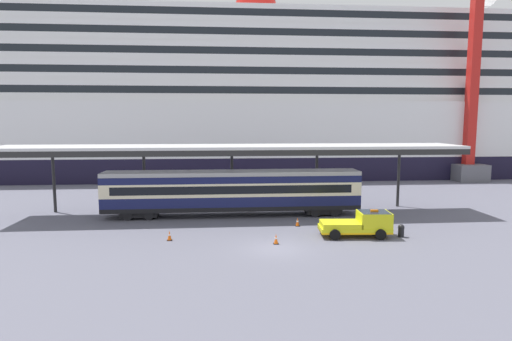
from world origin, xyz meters
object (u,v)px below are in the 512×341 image
object	(u,v)px
service_truck	(361,223)
quay_bollard	(401,230)
cruise_ship	(256,104)
traffic_cone_mid	(298,222)
train_carriage	(233,191)
dockside_crane	(474,68)
traffic_cone_far	(276,239)
traffic_cone_near	(169,236)

from	to	relation	value
service_truck	quay_bollard	size ratio (longest dim) A/B	5.54
cruise_ship	traffic_cone_mid	bearing A→B (deg)	-89.66
train_carriage	dockside_crane	size ratio (longest dim) A/B	0.44
service_truck	traffic_cone_mid	size ratio (longest dim) A/B	7.68
train_carriage	traffic_cone_far	xyz separation A→B (m)	(2.79, -9.03, -1.95)
service_truck	quay_bollard	bearing A→B (deg)	-8.03
traffic_cone_far	train_carriage	bearing A→B (deg)	107.14
traffic_cone_near	traffic_cone_mid	distance (m)	10.53
traffic_cone_near	traffic_cone_mid	size ratio (longest dim) A/B	1.03
traffic_cone_far	quay_bollard	distance (m)	9.59
train_carriage	quay_bollard	bearing A→B (deg)	-33.00
train_carriage	quay_bollard	xyz separation A→B (m)	(12.31, -8.00, -1.79)
train_carriage	traffic_cone_far	size ratio (longest dim) A/B	31.70
traffic_cone_near	traffic_cone_mid	world-z (taller)	traffic_cone_near
quay_bollard	traffic_cone_near	bearing A→B (deg)	178.43
cruise_ship	train_carriage	xyz separation A→B (m)	(-4.96, -35.40, -9.15)
dockside_crane	quay_bollard	world-z (taller)	dockside_crane
traffic_cone_far	quay_bollard	size ratio (longest dim) A/B	0.75
service_truck	dockside_crane	xyz separation A→B (m)	(25.25, 27.53, 15.01)
train_carriage	traffic_cone_far	world-z (taller)	train_carriage
service_truck	dockside_crane	bearing A→B (deg)	47.48
traffic_cone_mid	quay_bollard	bearing A→B (deg)	-28.09
train_carriage	traffic_cone_far	bearing A→B (deg)	-72.86
cruise_ship	traffic_cone_near	world-z (taller)	cruise_ship
service_truck	traffic_cone_far	distance (m)	6.81
cruise_ship	dockside_crane	size ratio (longest dim) A/B	2.76
traffic_cone_near	dockside_crane	bearing A→B (deg)	34.86
train_carriage	traffic_cone_near	size ratio (longest dim) A/B	32.22
train_carriage	cruise_ship	bearing A→B (deg)	82.02
traffic_cone_near	quay_bollard	xyz separation A→B (m)	(17.10, -0.47, 0.17)
quay_bollard	service_truck	bearing A→B (deg)	171.97
quay_bollard	dockside_crane	bearing A→B (deg)	51.35
dockside_crane	traffic_cone_mid	bearing A→B (deg)	-140.66
train_carriage	traffic_cone_near	xyz separation A→B (m)	(-4.79, -7.53, -1.96)
traffic_cone_mid	dockside_crane	distance (m)	41.18
train_carriage	traffic_cone_far	distance (m)	9.65
traffic_cone_far	traffic_cone_mid	bearing A→B (deg)	63.49
train_carriage	traffic_cone_mid	size ratio (longest dim) A/B	33.13
cruise_ship	dockside_crane	xyz separation A→B (m)	(29.70, -15.46, 4.54)
traffic_cone_near	quay_bollard	bearing A→B (deg)	-1.57
cruise_ship	traffic_cone_mid	xyz separation A→B (m)	(0.24, -39.60, -11.12)
traffic_cone_near	dockside_crane	world-z (taller)	dockside_crane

